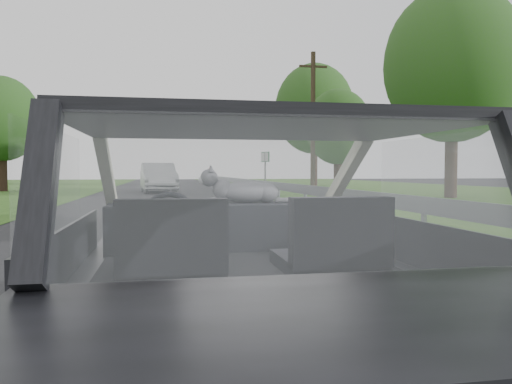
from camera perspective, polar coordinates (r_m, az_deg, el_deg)
name	(u,v)px	position (r m, az deg, el deg)	size (l,w,h in m)	color
subject_car	(245,261)	(2.74, -1.22, -7.88)	(1.80, 4.00, 1.45)	black
dashboard	(230,226)	(3.33, -2.98, -3.86)	(1.58, 0.45, 0.30)	black
driver_seat	(172,242)	(2.39, -9.61, -5.65)	(0.50, 0.72, 0.42)	black
passenger_seat	(334,238)	(2.54, 8.86, -5.19)	(0.50, 0.72, 0.42)	black
steering_wheel	(170,221)	(3.00, -9.83, -3.24)	(0.36, 0.36, 0.04)	black
cat	(247,191)	(3.35, -1.07, 0.16)	(0.56, 0.17, 0.25)	slate
guardrail	(343,195)	(13.53, 9.91, -0.29)	(0.05, 90.00, 0.32)	slate
other_car	(158,178)	(28.59, -11.12, 1.63)	(2.00, 5.07, 1.67)	silver
highway_sign	(265,172)	(27.28, 1.06, 2.25)	(0.09, 0.90, 2.25)	#0F5C28
utility_pole	(313,124)	(24.68, 6.52, 7.71)	(0.23, 0.23, 6.98)	#483A27
tree_1	(452,95)	(24.25, 21.51, 10.23)	(6.04, 6.04, 9.15)	#2B4F21
tree_2	(338,142)	(29.71, 9.35, 5.68)	(3.84, 3.84, 5.82)	#2B4F21
tree_3	(314,127)	(40.60, 6.67, 7.43)	(6.28, 6.28, 9.52)	#2B4F21
tree_6	(2,136)	(33.02, -27.03, 5.77)	(4.34, 4.34, 6.57)	#2B4F21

